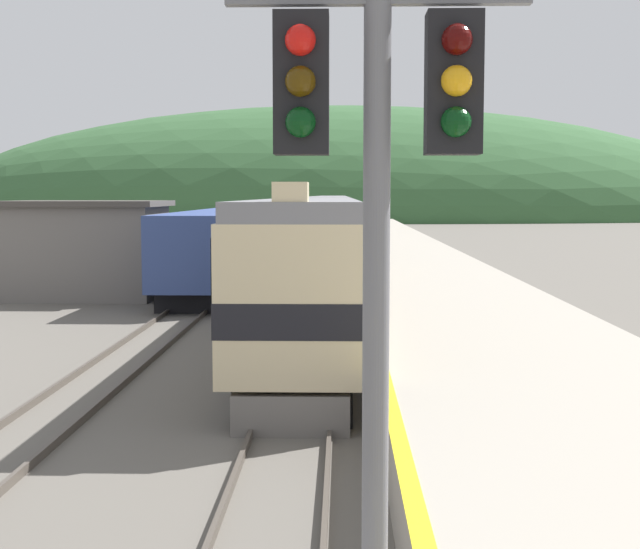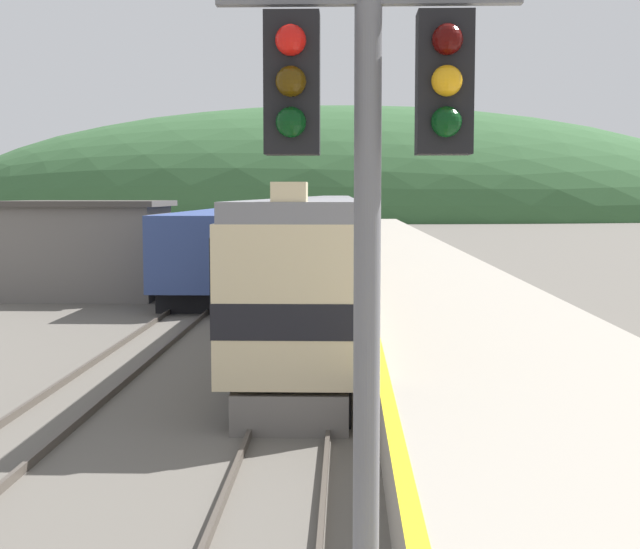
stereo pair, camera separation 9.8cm
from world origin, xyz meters
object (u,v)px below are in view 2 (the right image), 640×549
Objects in this scene: carriage_second at (326,234)px; carriage_third at (332,222)px; carriage_fourth at (335,215)px; signal_mast_main at (368,200)px; siding_train at (251,236)px; express_train_lead_car at (311,265)px.

carriage_third is (0.00, 20.62, 0.00)m from carriage_second.
carriage_fourth is at bearing 90.00° from carriage_third.
carriage_second is at bearing -90.00° from carriage_fourth.
carriage_second and carriage_fourth have the same top height.
signal_mast_main is at bearing -89.17° from carriage_fourth.
carriage_second is 1.00× the size of carriage_fourth.
signal_mast_main is at bearing -82.90° from siding_train.
carriage_second is at bearing 91.65° from signal_mast_main.
carriage_second is 41.26m from signal_mast_main.
express_train_lead_car is 42.16m from carriage_third.
carriage_third is 61.85m from signal_mast_main.
signal_mast_main is (1.19, -61.81, 2.06)m from carriage_third.
signal_mast_main reaches higher than carriage_fourth.
carriage_third is (0.00, 42.16, -0.01)m from express_train_lead_car.
carriage_second and carriage_third have the same top height.
express_train_lead_car is 62.78m from carriage_fourth.
express_train_lead_car is 19.79m from signal_mast_main.
siding_train is (-4.82, -34.16, -0.44)m from carriage_fourth.
carriage_second reaches higher than siding_train.
signal_mast_main is (6.01, -48.26, 2.50)m from siding_train.
express_train_lead_car reaches higher than siding_train.
siding_train is (-4.82, 7.07, -0.44)m from carriage_second.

